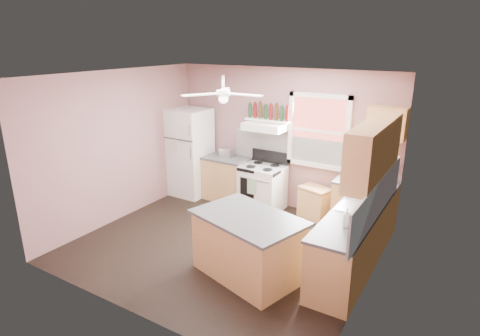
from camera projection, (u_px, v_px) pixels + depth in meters
The scene contains 32 objects.
floor at pixel (225, 245), 6.51m from camera, with size 4.50×4.50×0.00m, color black.
ceiling at pixel (223, 75), 5.68m from camera, with size 4.50×4.50×0.00m, color white.
wall_back at pixel (282, 139), 7.74m from camera, with size 4.50×0.05×2.70m, color #875D5D.
wall_right at pixel (377, 195), 4.97m from camera, with size 0.05×4.00×2.70m, color #875D5D.
wall_left at pixel (119, 146), 7.22m from camera, with size 0.05×4.00×2.70m, color #875D5D.
backsplash_back at pixel (302, 151), 7.54m from camera, with size 2.90×0.03×0.55m, color white.
backsplash_right at pixel (378, 199), 5.29m from camera, with size 0.03×2.60×0.55m, color white.
window_view at pixel (319, 131), 7.26m from camera, with size 1.00×0.02×1.20m, color maroon.
window_frame at pixel (318, 131), 7.24m from camera, with size 1.16×0.07×1.36m, color white.
refrigerator at pixel (190, 152), 8.44m from camera, with size 0.77×0.75×1.83m, color white.
base_cabinet_left at pixel (227, 179), 8.29m from camera, with size 0.90×0.60×0.86m, color tan.
counter_left at pixel (227, 158), 8.15m from camera, with size 0.92×0.62×0.04m, color #3F3F42.
toaster at pixel (227, 153), 8.15m from camera, with size 0.28×0.16×0.18m, color silver.
stove at pixel (262, 187), 7.82m from camera, with size 0.79×0.64×0.86m, color white.
range_hood at pixel (265, 126), 7.55m from camera, with size 0.78×0.50×0.14m, color white.
bottle_shelf at pixel (268, 120), 7.62m from camera, with size 0.90×0.26×0.03m, color white.
cart at pixel (315, 204), 7.43m from camera, with size 0.54×0.36×0.54m, color tan.
base_cabinet_corner at pixel (364, 207), 6.90m from camera, with size 1.00×0.60×0.86m, color tan.
base_cabinet_right at pixel (352, 244), 5.66m from camera, with size 0.60×2.20×0.86m, color tan.
counter_corner at pixel (367, 183), 6.76m from camera, with size 1.02×0.62×0.04m, color #3F3F42.
counter_right at pixel (354, 215), 5.52m from camera, with size 0.62×2.22×0.04m, color #3F3F42.
sink at pixel (358, 209), 5.68m from camera, with size 0.55×0.45×0.03m, color silver.
faucet at pixel (370, 206), 5.58m from camera, with size 0.03×0.03×0.14m, color silver.
upper_cabinet_right at pixel (374, 150), 5.34m from camera, with size 0.33×1.80×0.76m, color tan.
upper_cabinet_corner at pixel (387, 123), 6.45m from camera, with size 0.60×0.33×0.52m, color tan.
paper_towel at pixel (391, 162), 6.62m from camera, with size 0.12×0.12×0.26m, color white.
island at pixel (248, 247), 5.57m from camera, with size 1.40×0.89×0.86m, color tan.
island_top at pixel (248, 218), 5.44m from camera, with size 1.48×0.97×0.04m, color #3F3F42.
ceiling_fan_hub at pixel (223, 93), 5.76m from camera, with size 0.20×0.20×0.08m, color white.
soap_bottle at pixel (347, 218), 5.08m from camera, with size 0.10×0.10×0.26m, color silver.
red_caddy at pixel (373, 198), 5.92m from camera, with size 0.18×0.12×0.10m, color red.
wine_bottles at pixel (268, 112), 7.57m from camera, with size 0.86×0.06×0.31m.
Camera 1 is at (3.23, -4.84, 3.19)m, focal length 30.00 mm.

